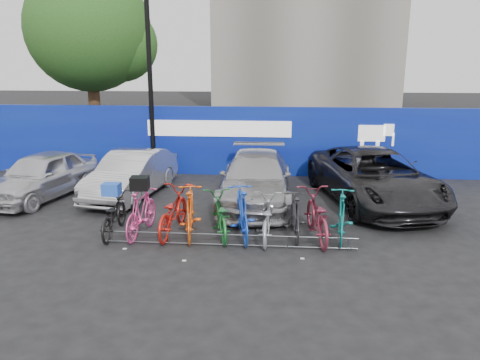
# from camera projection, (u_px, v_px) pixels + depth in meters

# --- Properties ---
(ground) EXTENTS (100.00, 100.00, 0.00)m
(ground) POSITION_uv_depth(u_px,v_px,m) (230.00, 237.00, 10.78)
(ground) COLOR black
(ground) RESTS_ON ground
(hoarding) EXTENTS (22.00, 0.18, 2.40)m
(hoarding) POSITION_uv_depth(u_px,v_px,m) (248.00, 141.00, 16.27)
(hoarding) COLOR #0A1690
(hoarding) RESTS_ON ground
(tree) EXTENTS (5.40, 5.20, 7.80)m
(tree) POSITION_uv_depth(u_px,v_px,m) (95.00, 32.00, 19.76)
(tree) COLOR #382314
(tree) RESTS_ON ground
(lamppost) EXTENTS (0.25, 0.50, 6.11)m
(lamppost) POSITION_uv_depth(u_px,v_px,m) (150.00, 81.00, 15.43)
(lamppost) COLOR black
(lamppost) RESTS_ON ground
(bike_rack) EXTENTS (5.60, 0.03, 0.30)m
(bike_rack) POSITION_uv_depth(u_px,v_px,m) (227.00, 240.00, 10.16)
(bike_rack) COLOR #595B60
(bike_rack) RESTS_ON ground
(car_0) EXTENTS (2.47, 4.25, 1.36)m
(car_0) POSITION_uv_depth(u_px,v_px,m) (41.00, 175.00, 13.67)
(car_0) COLOR silver
(car_0) RESTS_ON ground
(car_1) EXTENTS (1.98, 4.22, 1.34)m
(car_1) POSITION_uv_depth(u_px,v_px,m) (132.00, 174.00, 13.84)
(car_1) COLOR #B0B0B6
(car_1) RESTS_ON ground
(car_2) EXTENTS (1.97, 4.82, 1.40)m
(car_2) POSITION_uv_depth(u_px,v_px,m) (256.00, 179.00, 13.22)
(car_2) COLOR #A3A3A7
(car_2) RESTS_ON ground
(car_3) EXTENTS (3.63, 5.86, 1.51)m
(car_3) POSITION_uv_depth(u_px,v_px,m) (374.00, 177.00, 13.16)
(car_3) COLOR black
(car_3) RESTS_ON ground
(bike_0) EXTENTS (0.73, 1.84, 0.95)m
(bike_0) POSITION_uv_depth(u_px,v_px,m) (113.00, 215.00, 10.83)
(bike_0) COLOR black
(bike_0) RESTS_ON ground
(bike_1) EXTENTS (0.68, 1.86, 1.09)m
(bike_1) POSITION_uv_depth(u_px,v_px,m) (141.00, 212.00, 10.78)
(bike_1) COLOR #E0408C
(bike_1) RESTS_ON ground
(bike_2) EXTENTS (0.87, 2.10, 1.07)m
(bike_2) POSITION_uv_depth(u_px,v_px,m) (172.00, 212.00, 10.86)
(bike_2) COLOR #B11911
(bike_2) RESTS_ON ground
(bike_3) EXTENTS (0.81, 1.98, 1.15)m
(bike_3) POSITION_uv_depth(u_px,v_px,m) (190.00, 212.00, 10.70)
(bike_3) COLOR #FE5E14
(bike_3) RESTS_ON ground
(bike_4) EXTENTS (1.10, 1.99, 0.99)m
(bike_4) POSITION_uv_depth(u_px,v_px,m) (220.00, 215.00, 10.74)
(bike_4) COLOR #1B682B
(bike_4) RESTS_ON ground
(bike_5) EXTENTS (0.94, 2.04, 1.18)m
(bike_5) POSITION_uv_depth(u_px,v_px,m) (242.00, 213.00, 10.60)
(bike_5) COLOR blue
(bike_5) RESTS_ON ground
(bike_6) EXTENTS (0.70, 1.87, 0.97)m
(bike_6) POSITION_uv_depth(u_px,v_px,m) (267.00, 218.00, 10.55)
(bike_6) COLOR #979A9E
(bike_6) RESTS_ON ground
(bike_7) EXTENTS (0.58, 1.72, 1.02)m
(bike_7) POSITION_uv_depth(u_px,v_px,m) (295.00, 216.00, 10.66)
(bike_7) COLOR #262629
(bike_7) RESTS_ON ground
(bike_8) EXTENTS (1.00, 2.17, 1.10)m
(bike_8) POSITION_uv_depth(u_px,v_px,m) (316.00, 216.00, 10.54)
(bike_8) COLOR maroon
(bike_8) RESTS_ON ground
(bike_9) EXTENTS (0.75, 1.91, 1.12)m
(bike_9) POSITION_uv_depth(u_px,v_px,m) (342.00, 215.00, 10.55)
(bike_9) COLOR #117672
(bike_9) RESTS_ON ground
(cargo_crate) EXTENTS (0.40, 0.31, 0.28)m
(cargo_crate) POSITION_uv_depth(u_px,v_px,m) (111.00, 189.00, 10.67)
(cargo_crate) COLOR blue
(cargo_crate) RESTS_ON bike_0
(cargo_topcase) EXTENTS (0.45, 0.41, 0.30)m
(cargo_topcase) POSITION_uv_depth(u_px,v_px,m) (140.00, 183.00, 10.60)
(cargo_topcase) COLOR black
(cargo_topcase) RESTS_ON bike_1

